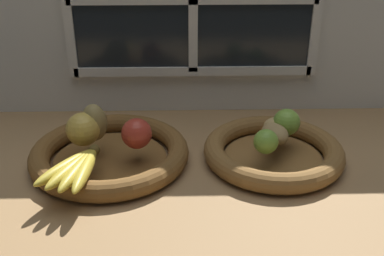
% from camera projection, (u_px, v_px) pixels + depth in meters
% --- Properties ---
extents(ground_plane, '(1.40, 0.90, 0.03)m').
position_uv_depth(ground_plane, '(196.00, 166.00, 1.06)').
color(ground_plane, '#9E774C').
extents(back_wall, '(1.40, 0.05, 0.55)m').
position_uv_depth(back_wall, '(193.00, 10.00, 1.20)').
color(back_wall, silver).
rests_on(back_wall, ground_plane).
extents(fruit_bowl_left, '(0.36, 0.36, 0.05)m').
position_uv_depth(fruit_bowl_left, '(110.00, 155.00, 1.04)').
color(fruit_bowl_left, brown).
rests_on(fruit_bowl_left, ground_plane).
extents(fruit_bowl_right, '(0.32, 0.32, 0.05)m').
position_uv_depth(fruit_bowl_right, '(274.00, 153.00, 1.05)').
color(fruit_bowl_right, brown).
rests_on(fruit_bowl_right, ground_plane).
extents(apple_red_right, '(0.07, 0.07, 0.07)m').
position_uv_depth(apple_red_right, '(137.00, 133.00, 1.00)').
color(apple_red_right, '#B73828').
rests_on(apple_red_right, fruit_bowl_left).
extents(apple_golden_left, '(0.07, 0.07, 0.07)m').
position_uv_depth(apple_golden_left, '(83.00, 130.00, 1.01)').
color(apple_golden_left, gold).
rests_on(apple_golden_left, fruit_bowl_left).
extents(pear_brown, '(0.08, 0.08, 0.09)m').
position_uv_depth(pear_brown, '(94.00, 122.00, 1.03)').
color(pear_brown, olive).
rests_on(pear_brown, fruit_bowl_left).
extents(banana_bunch_front, '(0.11, 0.18, 0.03)m').
position_uv_depth(banana_bunch_front, '(76.00, 168.00, 0.91)').
color(banana_bunch_front, gold).
rests_on(banana_bunch_front, fruit_bowl_left).
extents(potato_large, '(0.08, 0.09, 0.04)m').
position_uv_depth(potato_large, '(275.00, 135.00, 1.03)').
color(potato_large, '#A38451').
rests_on(potato_large, fruit_bowl_right).
extents(potato_back, '(0.08, 0.06, 0.04)m').
position_uv_depth(potato_back, '(281.00, 125.00, 1.07)').
color(potato_back, tan).
rests_on(potato_back, fruit_bowl_right).
extents(lime_near, '(0.05, 0.05, 0.05)m').
position_uv_depth(lime_near, '(266.00, 142.00, 0.98)').
color(lime_near, '#7AAD3D').
rests_on(lime_near, fruit_bowl_right).
extents(lime_far, '(0.06, 0.06, 0.06)m').
position_uv_depth(lime_far, '(286.00, 122.00, 1.06)').
color(lime_far, '#7AAD3D').
rests_on(lime_far, fruit_bowl_right).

